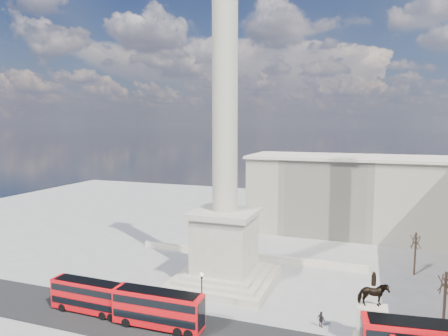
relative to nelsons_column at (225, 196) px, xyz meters
name	(u,v)px	position (x,y,z in m)	size (l,w,h in m)	color
ground	(212,295)	(0.00, -5.00, -12.92)	(180.00, 180.00, 0.00)	gray
nelsons_column	(225,196)	(0.00, 0.00, 0.00)	(14.00, 14.00, 49.85)	#B6AD97
balustrade_wall	(246,256)	(0.00, 11.00, -12.37)	(40.00, 0.60, 1.10)	beige
building_northeast	(370,196)	(20.00, 35.00, -4.59)	(51.00, 17.00, 16.60)	beige
red_bus_a	(89,296)	(-12.50, -14.77, -10.80)	(9.99, 2.50, 4.04)	red
red_bus_b	(159,309)	(-2.59, -15.16, -10.64)	(10.75, 2.72, 4.34)	red
victorian_lamp	(202,292)	(1.38, -11.88, -9.47)	(0.50, 0.50, 5.86)	black
equestrian_statue	(372,319)	(20.31, -10.53, -10.17)	(3.79, 2.85, 7.96)	beige
bare_tree_mid	(446,282)	(28.02, -4.45, -7.34)	(1.87, 1.87, 7.08)	#332319
bare_tree_far	(416,240)	(26.66, 12.70, -7.38)	(1.72, 1.72, 7.02)	#332319
pedestrian_walking	(395,334)	(22.69, -9.24, -12.04)	(0.64, 0.42, 1.76)	#282324
pedestrian_standing	(399,328)	(23.20, -7.49, -12.11)	(0.79, 0.61, 1.62)	#282324
pedestrian_crossing	(321,319)	(14.90, -8.74, -11.98)	(1.10, 0.46, 1.87)	#282324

